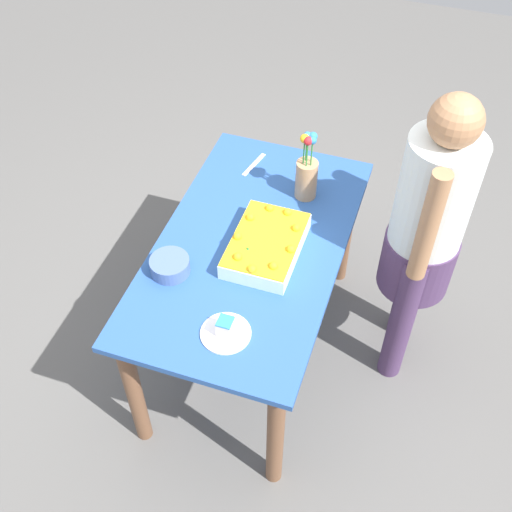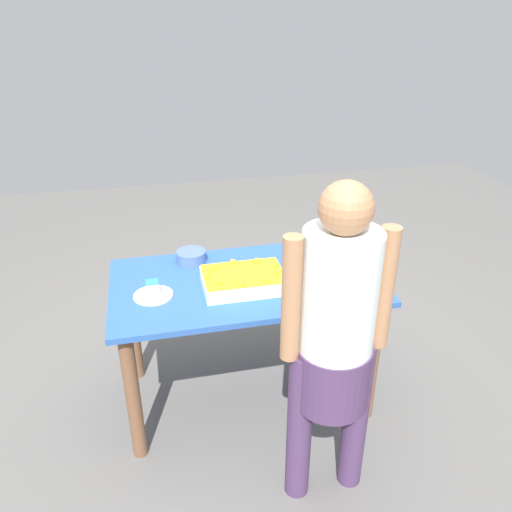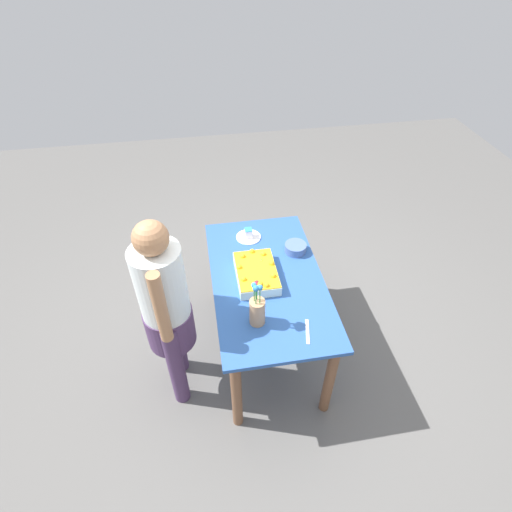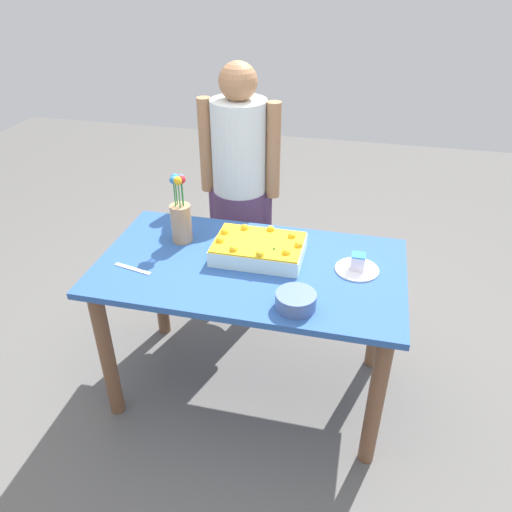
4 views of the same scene
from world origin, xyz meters
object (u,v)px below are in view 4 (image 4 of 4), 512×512
sheet_cake (259,249)px  person_standing (240,180)px  serving_plate_with_slice (357,266)px  flower_vase (181,217)px  cake_knife (133,269)px  fruit_bowl (296,301)px

sheet_cake → person_standing: 0.66m
serving_plate_with_slice → flower_vase: bearing=175.0°
person_standing → serving_plate_with_slice: bearing=48.1°
cake_knife → flower_vase: size_ratio=0.55×
serving_plate_with_slice → person_standing: (-0.69, 0.62, 0.07)m
flower_vase → fruit_bowl: (0.62, -0.39, -0.09)m
flower_vase → cake_knife: bearing=-113.9°
serving_plate_with_slice → sheet_cake: bearing=178.4°
flower_vase → fruit_bowl: size_ratio=2.10×
sheet_cake → cake_knife: 0.57m
sheet_cake → fruit_bowl: sheet_cake is taller
cake_knife → fruit_bowl: 0.75m
sheet_cake → serving_plate_with_slice: (0.45, -0.01, -0.02)m
cake_knife → fruit_bowl: fruit_bowl is taller
sheet_cake → fruit_bowl: bearing=-56.0°
sheet_cake → serving_plate_with_slice: 0.45m
sheet_cake → flower_vase: 0.40m
flower_vase → person_standing: 0.57m
cake_knife → flower_vase: 0.34m
fruit_bowl → cake_knife: bearing=172.0°
person_standing → flower_vase: bearing=-14.6°
flower_vase → serving_plate_with_slice: bearing=-5.0°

